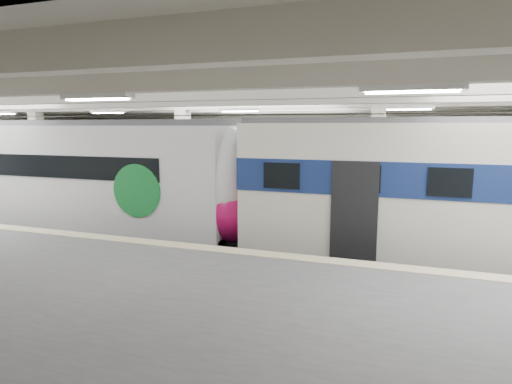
% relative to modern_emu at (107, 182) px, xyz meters
% --- Properties ---
extents(station_hall, '(36.00, 24.00, 5.75)m').
position_rel_modern_emu_xyz_m(station_hall, '(4.67, -1.74, 1.00)').
color(station_hall, black).
rests_on(station_hall, ground).
extents(modern_emu, '(14.18, 2.93, 4.56)m').
position_rel_modern_emu_xyz_m(modern_emu, '(0.00, 0.00, 0.00)').
color(modern_emu, silver).
rests_on(modern_emu, ground).
extents(older_rer, '(13.99, 3.09, 4.59)m').
position_rel_modern_emu_xyz_m(older_rer, '(12.81, 0.00, 0.17)').
color(older_rer, silver).
rests_on(older_rer, ground).
extents(far_train, '(13.97, 3.48, 4.43)m').
position_rel_modern_emu_xyz_m(far_train, '(-3.09, 5.50, 0.05)').
color(far_train, silver).
rests_on(far_train, ground).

